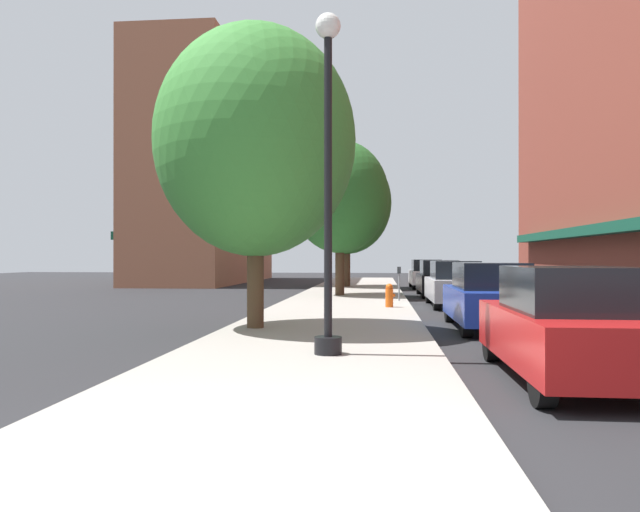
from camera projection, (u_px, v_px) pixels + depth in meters
The scene contains 14 objects.
ground_plane at pixel (451, 304), 22.50m from camera, with size 90.00×90.00×0.00m, color #232326.
sidewalk_slab at pixel (347, 300), 23.89m from camera, with size 4.80×50.00×0.12m, color gray.
building_far_background at pixel (208, 176), 42.91m from camera, with size 6.80×18.00×15.44m.
lamppost at pixel (328, 176), 10.24m from camera, with size 0.48×0.48×5.90m.
fire_hydrant at pixel (389, 295), 19.88m from camera, with size 0.33×0.26×0.79m.
parking_meter_near at pixel (399, 279), 22.68m from camera, with size 0.14×0.09×1.31m.
tree_near at pixel (255, 142), 14.11m from camera, with size 4.78×4.78×7.18m.
tree_mid at pixel (340, 197), 26.20m from camera, with size 4.34×4.34×6.85m.
tree_far at pixel (347, 203), 33.88m from camera, with size 5.09×5.09×7.71m.
car_red at pixel (569, 326), 8.54m from camera, with size 1.80×4.30×1.66m.
car_blue at pixel (489, 297), 14.67m from camera, with size 1.80×4.30×1.66m.
car_silver at pixel (454, 284), 21.46m from camera, with size 1.80×4.30×1.66m.
car_black at pixel (439, 279), 27.11m from camera, with size 1.80×4.30×1.66m.
car_white at pixel (426, 274), 34.27m from camera, with size 1.80×4.30×1.66m.
Camera 1 is at (1.28, -4.89, 1.80)m, focal length 33.29 mm.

